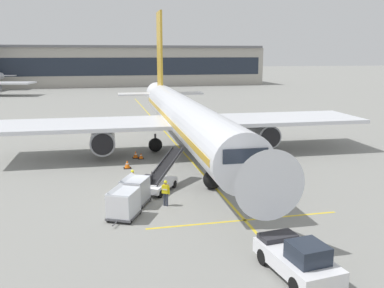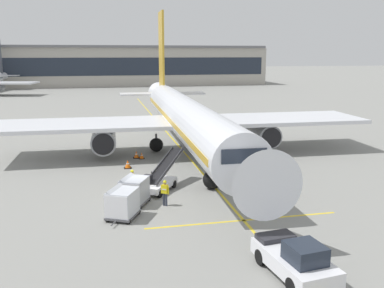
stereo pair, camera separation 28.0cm
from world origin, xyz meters
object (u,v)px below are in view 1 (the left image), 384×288
Objects in this scene: belt_loader at (160,179)px; safety_cone_wingtip at (136,155)px; ground_crew_marshaller at (166,191)px; safety_cone_nose_mark at (141,156)px; parked_airplane at (184,117)px; baggage_cart_second at (123,203)px; pushback_tug at (298,258)px; ground_crew_by_carts at (133,185)px; safety_cone_engine_keepout at (127,164)px; ground_crew_by_loader at (133,180)px; ground_crew_wingwalker at (137,189)px; baggage_cart_lead at (134,190)px.

belt_loader is 10.21m from safety_cone_wingtip.
ground_crew_marshaller is 2.90× the size of safety_cone_nose_mark.
parked_airplane reaches higher than safety_cone_wingtip.
parked_airplane is 15.58m from ground_crew_marshaller.
baggage_cart_second is 1.60× the size of ground_crew_marshaller.
belt_loader is 9.77m from safety_cone_nose_mark.
baggage_cart_second reaches higher than pushback_tug.
belt_loader is 2.99× the size of ground_crew_marshaller.
ground_crew_by_carts is (-6.24, -12.84, -2.65)m from parked_airplane.
belt_loader is 6.89m from safety_cone_engine_keepout.
ground_crew_by_loader is 1.00× the size of ground_crew_wingwalker.
baggage_cart_second is at bearing -104.75° from ground_crew_by_carts.
baggage_cart_second is 11.56m from safety_cone_engine_keepout.
baggage_cart_second is 3.57m from ground_crew_by_carts.
parked_airplane is 67.32× the size of safety_cone_wingtip.
safety_cone_engine_keepout is (-1.87, 6.61, -0.45)m from belt_loader.
baggage_cart_second reaches higher than safety_cone_wingtip.
parked_airplane is 16.74× the size of baggage_cart_second.
ground_crew_wingwalker is at bearing -113.61° from parked_airplane.
pushback_tug is 7.69× the size of safety_cone_nose_mark.
safety_cone_engine_keepout is (0.20, 9.23, -0.65)m from baggage_cart_lead.
ground_crew_by_carts is at bearing 117.65° from pushback_tug.
ground_crew_by_loader is at bearing -99.24° from safety_cone_nose_mark.
baggage_cart_second is 1.60× the size of ground_crew_by_carts.
safety_cone_engine_keepout is (-0.02, 9.01, -0.64)m from ground_crew_wingwalker.
parked_airplane is at bearing 38.39° from safety_cone_engine_keepout.
safety_cone_nose_mark is at bearing 92.03° from belt_loader.
pushback_tug reaches higher than ground_crew_by_carts.
ground_crew_by_loader is 6.93m from safety_cone_engine_keepout.
ground_crew_by_loader is at bearing 93.57° from ground_crew_wingwalker.
ground_crew_by_loader is at bearing -171.80° from belt_loader.
belt_loader is 3.03m from ground_crew_wingwalker.
safety_cone_engine_keepout is at bearing -106.55° from safety_cone_wingtip.
safety_cone_engine_keepout is at bearing 88.70° from ground_crew_by_carts.
ground_crew_marshaller is (2.88, 1.55, -0.00)m from baggage_cart_second.
safety_cone_wingtip is 1.15× the size of safety_cone_nose_mark.
belt_loader reaches higher than baggage_cart_second.
baggage_cart_lead is 12.86m from safety_cone_wingtip.
parked_airplane is at bearing 62.20° from ground_crew_by_loader.
safety_cone_engine_keepout is (1.09, 11.50, -0.65)m from baggage_cart_second.
parked_airplane reaches higher than safety_cone_engine_keepout.
baggage_cart_lead is 2.43m from baggage_cart_second.
safety_cone_nose_mark is at bearing -159.85° from parked_airplane.
safety_cone_nose_mark is (-0.35, 9.75, -0.52)m from belt_loader.
ground_crew_wingwalker is (-1.85, -2.40, 0.19)m from belt_loader.
safety_cone_nose_mark is at bearing 79.86° from baggage_cart_second.
ground_crew_by_loader is 10.19m from safety_cone_nose_mark.
pushback_tug is 14.58m from ground_crew_by_loader.
parked_airplane is 5.88m from safety_cone_nose_mark.
ground_crew_marshaller is (-0.09, -3.33, 0.19)m from belt_loader.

